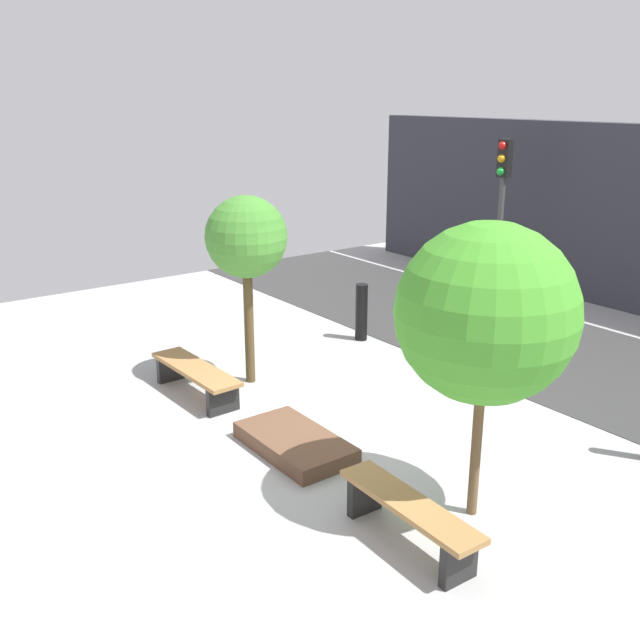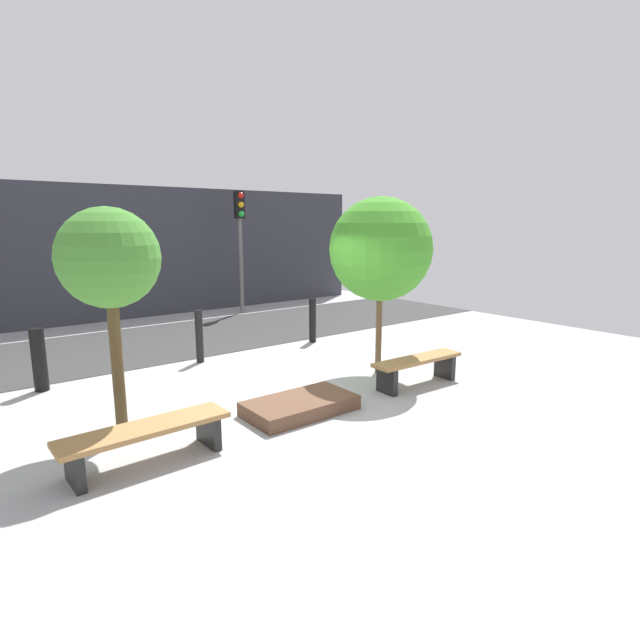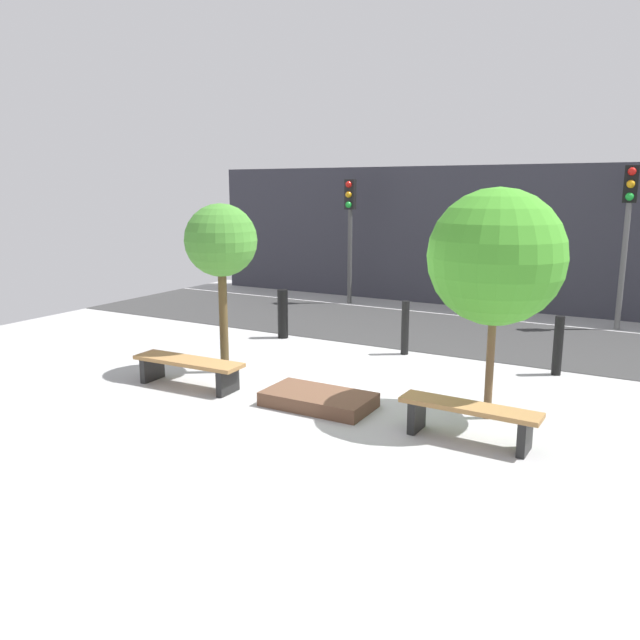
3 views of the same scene
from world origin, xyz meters
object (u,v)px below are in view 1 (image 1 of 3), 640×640
(bollard_left, at_px, (479,356))
(traffic_light_west, at_px, (502,188))
(bench_right, at_px, (409,514))
(tree_behind_right_bench, at_px, (486,314))
(bollard_far_left, at_px, (361,312))
(planter_bed, at_px, (295,443))
(bench_left, at_px, (196,375))
(tree_behind_left_bench, at_px, (246,239))

(bollard_left, height_order, traffic_light_west, traffic_light_west)
(bench_right, xyz_separation_m, bollard_left, (-2.23, 3.51, 0.17))
(tree_behind_right_bench, height_order, bollard_far_left, tree_behind_right_bench)
(planter_bed, height_order, bollard_left, bollard_left)
(tree_behind_right_bench, bearing_deg, bench_right, -90.00)
(traffic_light_west, bearing_deg, bench_left, -82.02)
(planter_bed, xyz_separation_m, traffic_light_west, (-3.33, 7.61, 2.20))
(bollard_left, xyz_separation_m, traffic_light_west, (-3.33, 4.30, 1.79))
(tree_behind_right_bench, bearing_deg, tree_behind_left_bench, -180.00)
(bollard_left, bearing_deg, bench_left, -122.46)
(traffic_light_west, bearing_deg, tree_behind_left_bench, -80.98)
(bollard_far_left, relative_size, bollard_left, 1.00)
(tree_behind_right_bench, xyz_separation_m, bollard_left, (-2.23, 2.59, -1.68))
(traffic_light_west, bearing_deg, bench_right, -54.56)
(bench_left, relative_size, tree_behind_left_bench, 0.66)
(planter_bed, xyz_separation_m, tree_behind_left_bench, (-2.23, 0.72, 2.11))
(tree_behind_left_bench, height_order, traffic_light_west, traffic_light_west)
(bench_right, bearing_deg, tree_behind_left_bench, 170.25)
(bench_left, height_order, bollard_far_left, bollard_far_left)
(bollard_far_left, bearing_deg, tree_behind_right_bench, -27.64)
(planter_bed, distance_m, tree_behind_left_bench, 3.15)
(bench_left, xyz_separation_m, tree_behind_right_bench, (4.46, 0.92, 1.87))
(bollard_left, bearing_deg, bollard_far_left, 180.00)
(bench_left, distance_m, tree_behind_left_bench, 2.10)
(bench_right, bearing_deg, bollard_left, 124.32)
(bench_right, distance_m, planter_bed, 2.25)
(tree_behind_right_bench, distance_m, bollard_far_left, 5.84)
(tree_behind_left_bench, distance_m, bollard_left, 3.82)
(tree_behind_right_bench, relative_size, bollard_far_left, 3.03)
(bollard_left, distance_m, traffic_light_west, 5.73)
(tree_behind_left_bench, relative_size, bollard_far_left, 2.78)
(bench_right, height_order, tree_behind_right_bench, tree_behind_right_bench)
(bench_left, bearing_deg, bench_right, -1.87)
(planter_bed, height_order, bollard_far_left, bollard_far_left)
(bench_right, bearing_deg, tree_behind_right_bench, 91.87)
(traffic_light_west, bearing_deg, planter_bed, -66.39)
(bench_left, height_order, bollard_left, bollard_left)
(bench_right, bearing_deg, bench_left, -178.13)
(bench_left, relative_size, bench_right, 1.08)
(bench_left, bearing_deg, tree_behind_right_bench, 9.75)
(bench_right, xyz_separation_m, planter_bed, (-2.23, 0.20, -0.24))
(tree_behind_left_bench, bearing_deg, planter_bed, -17.83)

